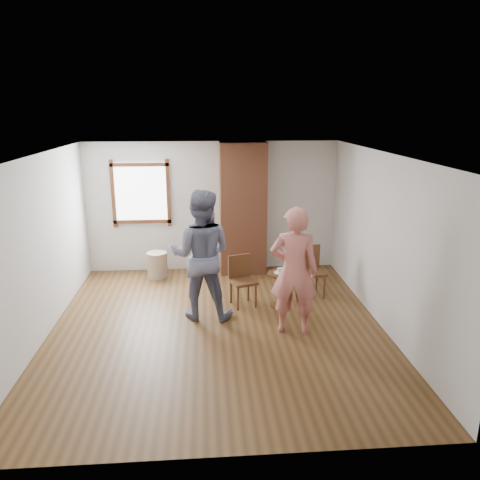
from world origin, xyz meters
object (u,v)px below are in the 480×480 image
object	(u,v)px
side_table	(279,284)
person_pink	(294,271)
stoneware_crock	(157,265)
dining_chair_left	(242,277)
dining_chair_right	(311,268)
man	(201,255)

from	to	relation	value
side_table	person_pink	bearing A→B (deg)	-86.42
person_pink	stoneware_crock	bearing A→B (deg)	-36.34
stoneware_crock	dining_chair_left	distance (m)	2.11
dining_chair_right	person_pink	distance (m)	1.56
stoneware_crock	dining_chair_right	distance (m)	3.02
man	person_pink	xyz separation A→B (m)	(1.34, -0.65, -0.07)
dining_chair_right	person_pink	xyz separation A→B (m)	(-0.57, -1.37, 0.45)
dining_chair_left	side_table	world-z (taller)	dining_chair_left
dining_chair_left	dining_chair_right	xyz separation A→B (m)	(1.24, 0.29, 0.02)
stoneware_crock	man	distance (m)	2.19
stoneware_crock	person_pink	size ratio (longest dim) A/B	0.27
dining_chair_left	stoneware_crock	bearing A→B (deg)	119.76
stoneware_crock	dining_chair_right	xyz separation A→B (m)	(2.79, -1.13, 0.25)
stoneware_crock	person_pink	bearing A→B (deg)	-48.50
side_table	man	size ratio (longest dim) A/B	0.29
stoneware_crock	dining_chair_right	size ratio (longest dim) A/B	0.57
stoneware_crock	dining_chair_left	bearing A→B (deg)	-42.62
dining_chair_right	man	bearing A→B (deg)	-169.31
dining_chair_right	person_pink	bearing A→B (deg)	-122.71
side_table	person_pink	world-z (taller)	person_pink
dining_chair_left	person_pink	bearing A→B (deg)	-75.85
dining_chair_right	side_table	size ratio (longest dim) A/B	1.48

